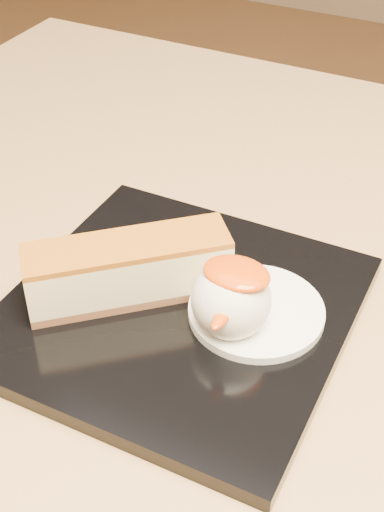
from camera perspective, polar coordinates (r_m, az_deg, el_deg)
The scene contains 7 objects.
table at distance 0.62m, azimuth -0.63°, elevation -14.00°, with size 0.80×0.80×0.72m.
dessert_plate at distance 0.48m, azimuth -1.07°, elevation -4.47°, with size 0.22×0.22×0.01m, color black.
cheesecake at distance 0.48m, azimuth -5.13°, elevation -1.07°, with size 0.13×0.12×0.04m.
cream_smear at distance 0.47m, azimuth 5.16°, elevation -4.42°, with size 0.09×0.09×0.01m, color white.
ice_cream_scoop at distance 0.45m, azimuth 3.15°, elevation -3.52°, with size 0.05×0.05×0.05m, color white.
mango_sauce at distance 0.43m, azimuth 3.59°, elevation -1.38°, with size 0.04×0.03×0.01m, color #D74206.
mint_sprig at distance 0.49m, azimuth 3.15°, elevation -1.31°, with size 0.03×0.02×0.00m.
Camera 1 is at (0.17, -0.33, 1.06)m, focal length 50.00 mm.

